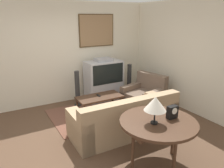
# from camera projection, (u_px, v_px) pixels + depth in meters

# --- Properties ---
(ground_plane) EXTENTS (12.00, 12.00, 0.00)m
(ground_plane) POSITION_uv_depth(u_px,v_px,m) (94.00, 135.00, 4.43)
(ground_plane) COLOR brown
(wall_back) EXTENTS (12.00, 0.10, 2.70)m
(wall_back) POSITION_uv_depth(u_px,v_px,m) (59.00, 53.00, 5.80)
(wall_back) COLOR beige
(wall_back) RESTS_ON ground_plane
(wall_right) EXTENTS (0.06, 12.00, 2.70)m
(wall_right) POSITION_uv_depth(u_px,v_px,m) (191.00, 57.00, 5.27)
(wall_right) COLOR beige
(wall_right) RESTS_ON ground_plane
(area_rug) EXTENTS (2.54, 1.59, 0.01)m
(area_rug) POSITION_uv_depth(u_px,v_px,m) (103.00, 111.00, 5.50)
(area_rug) COLOR brown
(area_rug) RESTS_ON ground_plane
(tv) EXTENTS (1.02, 0.57, 1.21)m
(tv) POSITION_uv_depth(u_px,v_px,m) (104.00, 80.00, 6.19)
(tv) COLOR #B7B7BC
(tv) RESTS_ON ground_plane
(couch) EXTENTS (2.16, 0.89, 0.83)m
(couch) POSITION_uv_depth(u_px,v_px,m) (125.00, 120.00, 4.40)
(couch) COLOR tan
(couch) RESTS_ON ground_plane
(armchair) EXTENTS (1.04, 1.09, 0.83)m
(armchair) POSITION_uv_depth(u_px,v_px,m) (144.00, 96.00, 5.81)
(armchair) COLOR brown
(armchair) RESTS_ON ground_plane
(coffee_table) EXTENTS (1.11, 0.55, 0.42)m
(coffee_table) POSITION_uv_depth(u_px,v_px,m) (100.00, 98.00, 5.36)
(coffee_table) COLOR #472D1E
(coffee_table) RESTS_ON ground_plane
(console_table) EXTENTS (1.20, 1.20, 0.77)m
(console_table) POSITION_uv_depth(u_px,v_px,m) (158.00, 124.00, 3.37)
(console_table) COLOR #472D1E
(console_table) RESTS_ON ground_plane
(table_lamp) EXTENTS (0.33, 0.33, 0.43)m
(table_lamp) POSITION_uv_depth(u_px,v_px,m) (155.00, 104.00, 3.17)
(table_lamp) COLOR black
(table_lamp) RESTS_ON console_table
(mantel_clock) EXTENTS (0.17, 0.10, 0.20)m
(mantel_clock) POSITION_uv_depth(u_px,v_px,m) (172.00, 112.00, 3.40)
(mantel_clock) COLOR black
(mantel_clock) RESTS_ON console_table
(remote) EXTENTS (0.05, 0.16, 0.02)m
(remote) POSITION_uv_depth(u_px,v_px,m) (98.00, 95.00, 5.38)
(remote) COLOR black
(remote) RESTS_ON coffee_table
(speaker_tower_left) EXTENTS (0.21, 0.21, 0.95)m
(speaker_tower_left) POSITION_uv_depth(u_px,v_px,m) (77.00, 89.00, 5.77)
(speaker_tower_left) COLOR black
(speaker_tower_left) RESTS_ON ground_plane
(speaker_tower_right) EXTENTS (0.21, 0.21, 0.95)m
(speaker_tower_right) POSITION_uv_depth(u_px,v_px,m) (129.00, 81.00, 6.55)
(speaker_tower_right) COLOR black
(speaker_tower_right) RESTS_ON ground_plane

